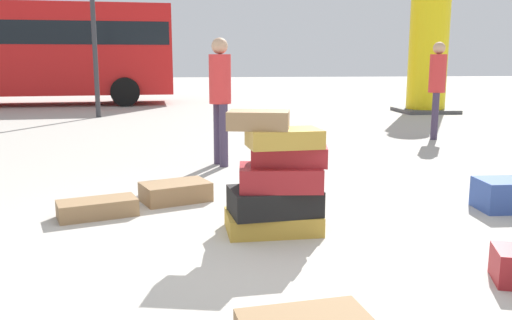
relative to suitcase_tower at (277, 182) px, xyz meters
The scene contains 9 objects.
ground_plane 0.66m from the suitcase_tower, 127.90° to the right, with size 80.00×80.00×0.00m, color #ADA89E.
suitcase_tower is the anchor object (origin of this frame).
suitcase_brown_upright_blue 1.77m from the suitcase_tower, 158.32° to the left, with size 0.72×0.33×0.16m, color olive.
suitcase_brown_white_trunk 1.49m from the suitcase_tower, 128.53° to the left, with size 0.68×0.43×0.20m, color olive.
suitcase_teal_left_side 0.96m from the suitcase_tower, 76.26° to the left, with size 0.23×0.39×0.52m, color #26594C.
person_bearded_onlooker 3.08m from the suitcase_tower, 96.53° to the left, with size 0.30×0.33×1.74m.
person_tourist_with_camera 6.34m from the suitcase_tower, 54.03° to the left, with size 0.30×0.32×1.76m.
yellow_dummy_statue 11.58m from the suitcase_tower, 60.52° to the left, with size 1.47×1.47×4.31m.
parked_bus 14.99m from the suitcase_tower, 112.64° to the left, with size 8.69×3.31×3.15m.
Camera 1 is at (-0.35, -3.98, 1.46)m, focal length 37.70 mm.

